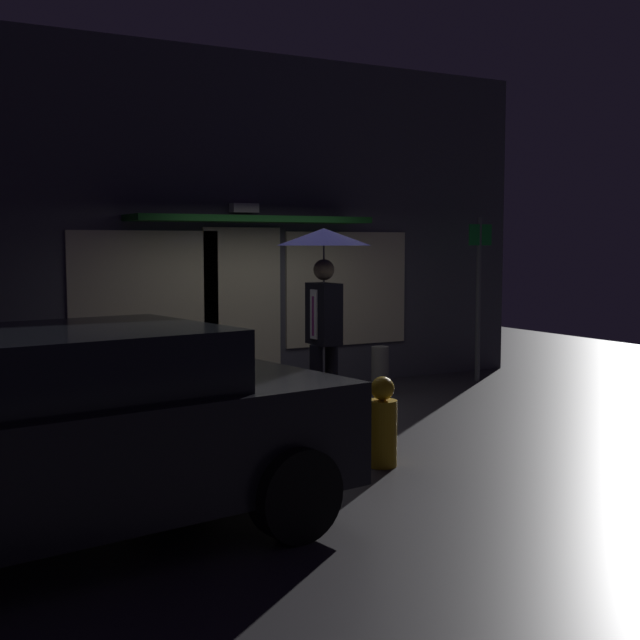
{
  "coord_description": "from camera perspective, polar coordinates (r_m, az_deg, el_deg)",
  "views": [
    {
      "loc": [
        -4.51,
        -8.13,
        1.99
      ],
      "look_at": [
        0.05,
        0.13,
        1.13
      ],
      "focal_mm": 47.52,
      "sensor_mm": 36.0,
      "label": 1
    }
  ],
  "objects": [
    {
      "name": "sidewalk_bollard",
      "position": [
        11.13,
        4.07,
        -3.44
      ],
      "size": [
        0.23,
        0.23,
        0.65
      ],
      "primitive_type": "cylinder",
      "color": "slate",
      "rests_on": "ground"
    },
    {
      "name": "fire_hydrant",
      "position": [
        7.63,
        4.21,
        -7.06
      ],
      "size": [
        0.27,
        0.27,
        0.81
      ],
      "color": "gold",
      "rests_on": "ground"
    },
    {
      "name": "ground_plane",
      "position": [
        9.51,
        0.13,
        -6.89
      ],
      "size": [
        18.0,
        18.0,
        0.0
      ],
      "primitive_type": "plane",
      "color": "#38353A"
    },
    {
      "name": "person_with_umbrella",
      "position": [
        9.47,
        0.26,
        3.23
      ],
      "size": [
        1.06,
        1.06,
        2.16
      ],
      "rotation": [
        0.0,
        0.0,
        1.56
      ],
      "color": "black",
      "rests_on": "ground"
    },
    {
      "name": "building_facade",
      "position": [
        11.41,
        -5.59,
        6.34
      ],
      "size": [
        8.98,
        1.0,
        4.5
      ],
      "color": "#4C4C56",
      "rests_on": "ground"
    },
    {
      "name": "street_sign_post",
      "position": [
        12.37,
        10.63,
        2.09
      ],
      "size": [
        0.4,
        0.07,
        2.36
      ],
      "color": "#595B60",
      "rests_on": "ground"
    },
    {
      "name": "parked_car",
      "position": [
        5.81,
        -18.36,
        -7.46
      ],
      "size": [
        4.35,
        2.46,
        1.43
      ],
      "rotation": [
        0.0,
        0.0,
        0.14
      ],
      "color": "black",
      "rests_on": "ground"
    }
  ]
}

